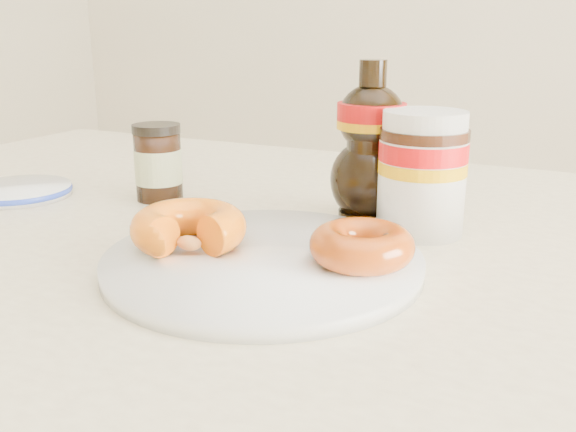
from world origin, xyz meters
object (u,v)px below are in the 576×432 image
at_px(nutella_jar, 422,168).
at_px(dark_jar, 158,163).
at_px(blue_rim_saucer, 18,191).
at_px(syrup_bottle, 370,141).
at_px(donut_bitten, 189,227).
at_px(plate, 263,261).
at_px(dining_table, 295,318).
at_px(donut_whole, 362,245).

height_order(nutella_jar, dark_jar, nutella_jar).
bearing_deg(blue_rim_saucer, syrup_bottle, 14.25).
bearing_deg(syrup_bottle, donut_bitten, -115.80).
relative_size(syrup_bottle, blue_rim_saucer, 1.32).
relative_size(plate, blue_rim_saucer, 2.15).
distance_m(dining_table, blue_rim_saucer, 0.39).
relative_size(plate, donut_whole, 3.15).
distance_m(plate, nutella_jar, 0.20).
relative_size(dining_table, syrup_bottle, 8.21).
bearing_deg(donut_bitten, blue_rim_saucer, -178.77).
bearing_deg(dining_table, blue_rim_saucer, 179.16).
distance_m(donut_bitten, dark_jar, 0.23).
bearing_deg(nutella_jar, donut_whole, -94.48).
bearing_deg(donut_bitten, nutella_jar, 64.43).
distance_m(dining_table, donut_whole, 0.16).
distance_m(donut_bitten, blue_rim_saucer, 0.34).
height_order(dining_table, blue_rim_saucer, blue_rim_saucer).
height_order(dining_table, nutella_jar, nutella_jar).
xyz_separation_m(plate, donut_bitten, (-0.07, -0.01, 0.02)).
bearing_deg(donut_whole, syrup_bottle, 107.29).
bearing_deg(dark_jar, plate, -34.14).
height_order(donut_bitten, nutella_jar, nutella_jar).
height_order(syrup_bottle, blue_rim_saucer, syrup_bottle).
xyz_separation_m(syrup_bottle, dark_jar, (-0.25, -0.04, -0.04)).
distance_m(dining_table, dark_jar, 0.26).
bearing_deg(donut_whole, blue_rim_saucer, 171.80).
height_order(plate, syrup_bottle, syrup_bottle).
xyz_separation_m(donut_whole, syrup_bottle, (-0.05, 0.18, 0.06)).
height_order(dark_jar, blue_rim_saucer, dark_jar).
bearing_deg(dark_jar, nutella_jar, 1.77).
height_order(donut_bitten, blue_rim_saucer, donut_bitten).
bearing_deg(dining_table, nutella_jar, 38.55).
xyz_separation_m(dining_table, dark_jar, (-0.22, 0.07, 0.13)).
relative_size(dark_jar, blue_rim_saucer, 0.71).
relative_size(nutella_jar, syrup_bottle, 0.73).
distance_m(plate, dark_jar, 0.27).
distance_m(donut_whole, syrup_bottle, 0.19).
bearing_deg(blue_rim_saucer, nutella_jar, 8.87).
bearing_deg(dark_jar, donut_whole, -23.58).
xyz_separation_m(dining_table, plate, (0.01, -0.08, 0.09)).
bearing_deg(dining_table, syrup_bottle, 72.03).
bearing_deg(donut_whole, donut_bitten, -169.44).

